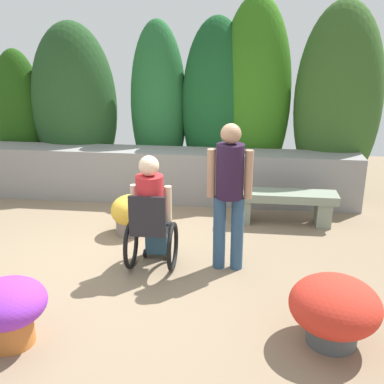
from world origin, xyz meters
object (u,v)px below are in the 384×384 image
object	(u,v)px
stone_bench	(283,202)
person_in_wheelchair	(152,216)
person_standing_companion	(229,188)
flower_pot_terracotta_by_wall	(131,214)
flower_pot_red_accent	(8,308)
flower_pot_small_foreground	(334,309)

from	to	relation	value
stone_bench	person_in_wheelchair	size ratio (longest dim) A/B	1.10
stone_bench	person_standing_companion	size ratio (longest dim) A/B	0.88
flower_pot_terracotta_by_wall	flower_pot_red_accent	xyz separation A→B (m)	(-0.44, -2.44, 0.08)
person_in_wheelchair	flower_pot_small_foreground	xyz separation A→B (m)	(1.82, -1.17, -0.29)
flower_pot_terracotta_by_wall	flower_pot_red_accent	bearing A→B (deg)	-100.14
person_standing_companion	flower_pot_small_foreground	bearing A→B (deg)	-54.81
person_standing_companion	flower_pot_red_accent	distance (m)	2.47
person_standing_companion	flower_pot_small_foreground	distance (m)	1.70
person_standing_companion	flower_pot_terracotta_by_wall	bearing A→B (deg)	145.81
flower_pot_terracotta_by_wall	flower_pot_red_accent	world-z (taller)	flower_pot_red_accent
person_standing_companion	flower_pot_terracotta_by_wall	distance (m)	1.72
person_in_wheelchair	flower_pot_terracotta_by_wall	size ratio (longest dim) A/B	2.50
person_in_wheelchair	person_standing_companion	distance (m)	0.92
person_in_wheelchair	flower_pot_red_accent	xyz separation A→B (m)	(-0.92, -1.53, -0.27)
stone_bench	person_in_wheelchair	xyz separation A→B (m)	(-1.56, -1.50, 0.31)
stone_bench	person_standing_companion	world-z (taller)	person_standing_companion
stone_bench	flower_pot_red_accent	world-z (taller)	flower_pot_red_accent
stone_bench	flower_pot_small_foreground	world-z (taller)	flower_pot_small_foreground
stone_bench	flower_pot_terracotta_by_wall	distance (m)	2.13
person_standing_companion	flower_pot_red_accent	size ratio (longest dim) A/B	2.55
flower_pot_terracotta_by_wall	flower_pot_small_foreground	bearing A→B (deg)	-42.10
stone_bench	flower_pot_small_foreground	distance (m)	2.68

